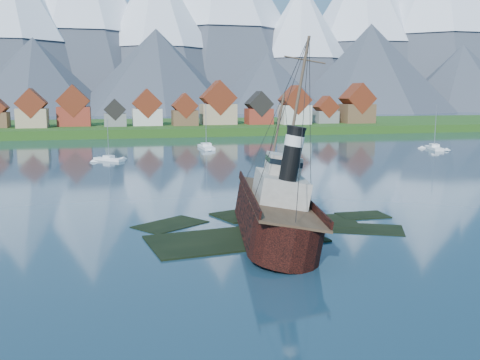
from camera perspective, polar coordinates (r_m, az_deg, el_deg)
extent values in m
plane|color=#173041|center=(59.11, 1.94, -5.68)|extent=(1400.00, 1400.00, 0.00)
cube|color=black|center=(56.61, -0.47, -6.68)|extent=(19.08, 11.42, 1.00)
cube|color=black|center=(64.65, 6.14, -4.77)|extent=(15.15, 9.76, 1.00)
cube|color=black|center=(68.11, 1.55, -3.91)|extent=(11.45, 9.06, 1.00)
cube|color=black|center=(62.50, 12.90, -5.48)|extent=(10.27, 8.34, 1.00)
cube|color=black|center=(63.32, -7.43, -5.11)|extent=(9.42, 8.68, 1.00)
cube|color=black|center=(69.00, 12.94, -4.03)|extent=(6.00, 4.00, 1.00)
cube|color=#224213|center=(226.08, -9.59, 5.25)|extent=(600.00, 80.00, 3.20)
cube|color=#3F3D38|center=(188.29, -8.79, 4.50)|extent=(600.00, 2.50, 2.00)
cube|color=tan|center=(207.12, -21.26, 6.18)|extent=(10.50, 9.00, 6.80)
cube|color=maroon|center=(206.96, -21.35, 7.64)|extent=(10.69, 9.18, 10.69)
cube|color=maroon|center=(211.68, -17.27, 6.50)|extent=(12.00, 8.50, 7.20)
cube|color=maroon|center=(211.53, -17.35, 8.05)|extent=(12.22, 8.67, 12.22)
cube|color=slate|center=(206.29, -13.16, 6.27)|extent=(8.00, 7.00, 4.80)
cube|color=black|center=(206.15, -13.20, 7.34)|extent=(8.15, 7.14, 8.15)
cube|color=beige|center=(209.67, -9.88, 6.64)|extent=(11.00, 9.50, 6.40)
cube|color=maroon|center=(209.51, -9.92, 8.06)|extent=(11.20, 9.69, 11.20)
cube|color=brown|center=(207.06, -5.91, 6.61)|extent=(9.50, 8.00, 5.80)
cube|color=maroon|center=(206.91, -5.93, 7.89)|extent=(9.67, 8.16, 9.67)
cube|color=tan|center=(214.22, -2.35, 7.04)|extent=(13.50, 10.00, 8.00)
cube|color=maroon|center=(214.07, -2.36, 8.76)|extent=(13.75, 10.20, 13.75)
cube|color=maroon|center=(215.00, 2.02, 6.81)|extent=(10.00, 8.50, 6.20)
cube|color=black|center=(214.85, 2.03, 8.11)|extent=(10.18, 8.67, 10.18)
cube|color=beige|center=(216.29, 5.84, 6.95)|extent=(11.50, 9.00, 7.50)
cube|color=maroon|center=(216.14, 5.87, 8.49)|extent=(11.71, 9.18, 11.71)
cube|color=slate|center=(225.41, 9.13, 6.66)|extent=(9.00, 7.50, 5.00)
cube|color=maroon|center=(225.27, 9.15, 7.70)|extent=(9.16, 7.65, 9.16)
cube|color=brown|center=(228.84, 12.36, 6.95)|extent=(12.50, 10.00, 7.80)
cube|color=maroon|center=(228.70, 12.41, 8.49)|extent=(12.73, 10.20, 12.73)
cone|color=#2D333D|center=(520.28, -23.56, 14.87)|extent=(180.00, 180.00, 150.00)
cone|color=#2D333D|center=(555.41, -16.56, 16.40)|extent=(210.00, 210.00, 180.00)
cone|color=#2D333D|center=(529.89, -8.77, 15.13)|extent=(170.00, 170.00, 145.00)
cone|color=white|center=(533.70, -8.85, 18.22)|extent=(105.40, 105.40, 87.00)
cone|color=#2D333D|center=(587.44, -2.08, 17.34)|extent=(240.00, 240.00, 200.00)
cone|color=#2D333D|center=(549.21, 6.52, 13.91)|extent=(150.00, 150.00, 125.00)
cone|color=white|center=(551.83, 6.57, 16.50)|extent=(93.00, 93.00, 75.00)
cone|color=#2D333D|center=(609.93, 12.91, 15.40)|extent=(200.00, 200.00, 170.00)
cone|color=#2D333D|center=(637.31, 20.28, 15.70)|extent=(230.00, 230.00, 190.00)
cone|color=#2D333D|center=(699.77, 23.72, 13.42)|extent=(180.00, 180.00, 155.00)
cone|color=white|center=(703.12, 23.88, 15.94)|extent=(111.60, 111.60, 93.00)
cone|color=#2D333D|center=(432.70, -21.05, 10.20)|extent=(120.00, 120.00, 58.00)
cone|color=#2D333D|center=(425.81, -8.85, 11.26)|extent=(136.00, 136.00, 66.00)
cone|color=#2D333D|center=(446.06, 2.92, 10.23)|extent=(110.00, 110.00, 50.00)
cone|color=#2D333D|center=(476.86, 13.68, 11.42)|extent=(150.00, 150.00, 75.00)
cone|color=#2D333D|center=(524.24, 22.53, 9.95)|extent=(124.00, 124.00, 60.00)
cube|color=black|center=(57.42, 3.21, -3.98)|extent=(6.49, 18.70, 3.90)
cone|color=black|center=(68.87, 0.32, -1.74)|extent=(6.49, 6.49, 6.49)
cylinder|color=black|center=(48.82, 6.36, -6.40)|extent=(6.49, 6.49, 3.90)
cube|color=#4C3826|center=(56.99, 3.22, -1.98)|extent=(6.36, 24.68, 0.23)
cube|color=black|center=(56.11, 0.18, -1.71)|extent=(0.19, 23.90, 0.83)
cube|color=black|center=(57.87, 6.19, -1.43)|extent=(0.19, 23.90, 0.83)
cube|color=#ADA89E|center=(55.42, 3.65, -0.84)|extent=(4.82, 7.89, 2.78)
cube|color=#ADA89E|center=(55.93, 3.40, 1.76)|extent=(3.34, 3.71, 2.04)
cylinder|color=black|center=(51.96, 4.68, 2.92)|extent=(1.76, 1.76, 5.20)
cylinder|color=silver|center=(51.84, 4.70, 4.35)|extent=(1.86, 1.86, 1.02)
cylinder|color=#473828|center=(63.28, 1.34, 4.33)|extent=(0.26, 0.26, 11.13)
cylinder|color=#473828|center=(53.68, 4.05, 8.98)|extent=(0.30, 0.30, 12.06)
cube|color=white|center=(125.60, -13.81, 2.06)|extent=(6.93, 6.70, 1.03)
cube|color=white|center=(125.51, -13.83, 2.42)|extent=(2.74, 2.72, 0.60)
cylinder|color=gray|center=(125.10, -13.90, 4.31)|extent=(0.12, 0.12, 8.91)
cube|color=white|center=(155.56, 20.00, 3.11)|extent=(4.81, 9.70, 1.33)
cube|color=white|center=(155.46, 20.02, 3.50)|extent=(2.71, 3.10, 0.78)
cylinder|color=gray|center=(155.07, 20.13, 5.47)|extent=(0.16, 0.16, 11.52)
cube|color=white|center=(148.68, -3.63, 3.39)|extent=(3.05, 11.37, 1.36)
cube|color=white|center=(148.58, -3.63, 3.81)|extent=(2.55, 3.22, 0.79)
cylinder|color=gray|center=(148.16, -3.65, 5.92)|extent=(0.16, 0.16, 11.77)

